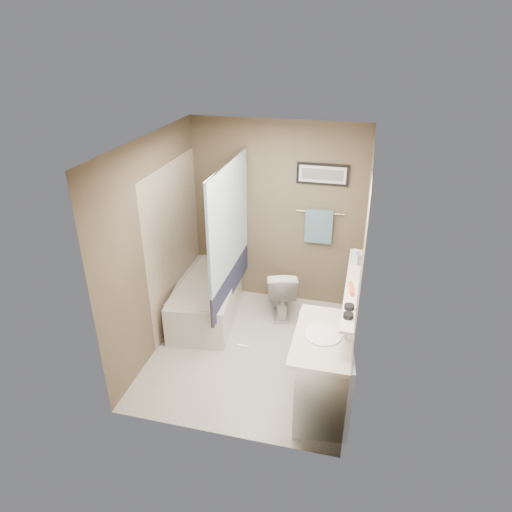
% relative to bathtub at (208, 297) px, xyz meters
% --- Properties ---
extents(ground, '(2.50, 2.50, 0.00)m').
position_rel_bathtub_xyz_m(ground, '(0.75, -0.60, -0.25)').
color(ground, beige).
rests_on(ground, ground).
extents(ceiling, '(2.20, 2.50, 0.04)m').
position_rel_bathtub_xyz_m(ceiling, '(0.75, -0.60, 2.13)').
color(ceiling, white).
rests_on(ceiling, wall_back).
extents(wall_back, '(2.20, 0.04, 2.40)m').
position_rel_bathtub_xyz_m(wall_back, '(0.75, 0.63, 0.95)').
color(wall_back, brown).
rests_on(wall_back, ground).
extents(wall_front, '(2.20, 0.04, 2.40)m').
position_rel_bathtub_xyz_m(wall_front, '(0.75, -1.83, 0.95)').
color(wall_front, brown).
rests_on(wall_front, ground).
extents(wall_left, '(0.04, 2.50, 2.40)m').
position_rel_bathtub_xyz_m(wall_left, '(-0.33, -0.60, 0.95)').
color(wall_left, brown).
rests_on(wall_left, ground).
extents(wall_right, '(0.04, 2.50, 2.40)m').
position_rel_bathtub_xyz_m(wall_right, '(1.83, -0.60, 0.95)').
color(wall_right, brown).
rests_on(wall_right, ground).
extents(tile_surround, '(0.02, 1.55, 2.00)m').
position_rel_bathtub_xyz_m(tile_surround, '(-0.34, -0.10, 0.75)').
color(tile_surround, beige).
rests_on(tile_surround, wall_left).
extents(curtain_rod, '(0.02, 1.55, 0.02)m').
position_rel_bathtub_xyz_m(curtain_rod, '(0.35, -0.10, 1.80)').
color(curtain_rod, silver).
rests_on(curtain_rod, wall_left).
extents(curtain_upper, '(0.03, 1.45, 1.28)m').
position_rel_bathtub_xyz_m(curtain_upper, '(0.35, -0.10, 1.15)').
color(curtain_upper, white).
rests_on(curtain_upper, curtain_rod).
extents(curtain_lower, '(0.03, 1.45, 0.36)m').
position_rel_bathtub_xyz_m(curtain_lower, '(0.35, -0.10, 0.33)').
color(curtain_lower, '#272C49').
rests_on(curtain_lower, curtain_rod).
extents(mirror, '(0.02, 1.60, 1.00)m').
position_rel_bathtub_xyz_m(mirror, '(1.84, -0.75, 1.37)').
color(mirror, silver).
rests_on(mirror, wall_right).
extents(shelf, '(0.12, 1.60, 0.03)m').
position_rel_bathtub_xyz_m(shelf, '(1.79, -0.75, 0.85)').
color(shelf, silver).
rests_on(shelf, wall_right).
extents(towel_bar, '(0.60, 0.02, 0.02)m').
position_rel_bathtub_xyz_m(towel_bar, '(1.30, 0.62, 1.05)').
color(towel_bar, silver).
rests_on(towel_bar, wall_back).
extents(towel, '(0.34, 0.05, 0.44)m').
position_rel_bathtub_xyz_m(towel, '(1.30, 0.60, 0.87)').
color(towel, '#81AABB').
rests_on(towel, towel_bar).
extents(art_frame, '(0.62, 0.02, 0.26)m').
position_rel_bathtub_xyz_m(art_frame, '(1.30, 0.63, 1.53)').
color(art_frame, black).
rests_on(art_frame, wall_back).
extents(art_mat, '(0.56, 0.00, 0.20)m').
position_rel_bathtub_xyz_m(art_mat, '(1.30, 0.62, 1.53)').
color(art_mat, white).
rests_on(art_mat, art_frame).
extents(art_image, '(0.50, 0.00, 0.13)m').
position_rel_bathtub_xyz_m(art_image, '(1.30, 0.62, 1.53)').
color(art_image, '#595959').
rests_on(art_image, art_mat).
extents(door, '(0.80, 0.02, 2.00)m').
position_rel_bathtub_xyz_m(door, '(1.30, -1.84, 0.75)').
color(door, silver).
rests_on(door, wall_front).
extents(door_handle, '(0.10, 0.02, 0.02)m').
position_rel_bathtub_xyz_m(door_handle, '(0.97, -1.79, 0.75)').
color(door_handle, silver).
rests_on(door_handle, door).
extents(bathtub, '(0.87, 1.57, 0.50)m').
position_rel_bathtub_xyz_m(bathtub, '(0.00, 0.00, 0.00)').
color(bathtub, silver).
rests_on(bathtub, ground).
extents(tub_rim, '(0.56, 1.36, 0.02)m').
position_rel_bathtub_xyz_m(tub_rim, '(-0.00, 0.00, 0.25)').
color(tub_rim, white).
rests_on(tub_rim, bathtub).
extents(toilet, '(0.53, 0.73, 0.66)m').
position_rel_bathtub_xyz_m(toilet, '(0.90, 0.25, 0.08)').
color(toilet, white).
rests_on(toilet, ground).
extents(vanity, '(0.60, 0.95, 0.80)m').
position_rel_bathtub_xyz_m(vanity, '(1.60, -1.27, 0.15)').
color(vanity, white).
rests_on(vanity, ground).
extents(countertop, '(0.54, 0.96, 0.04)m').
position_rel_bathtub_xyz_m(countertop, '(1.59, -1.27, 0.57)').
color(countertop, silver).
rests_on(countertop, vanity).
extents(sink_basin, '(0.34, 0.34, 0.01)m').
position_rel_bathtub_xyz_m(sink_basin, '(1.58, -1.27, 0.60)').
color(sink_basin, white).
rests_on(sink_basin, countertop).
extents(faucet_spout, '(0.02, 0.02, 0.10)m').
position_rel_bathtub_xyz_m(faucet_spout, '(1.78, -1.27, 0.64)').
color(faucet_spout, silver).
rests_on(faucet_spout, countertop).
extents(faucet_knob, '(0.05, 0.05, 0.05)m').
position_rel_bathtub_xyz_m(faucet_knob, '(1.78, -1.17, 0.62)').
color(faucet_knob, silver).
rests_on(faucet_knob, countertop).
extents(candle_bowl_near, '(0.09, 0.09, 0.04)m').
position_rel_bathtub_xyz_m(candle_bowl_near, '(1.79, -1.34, 0.89)').
color(candle_bowl_near, black).
rests_on(candle_bowl_near, shelf).
extents(candle_bowl_far, '(0.09, 0.09, 0.04)m').
position_rel_bathtub_xyz_m(candle_bowl_far, '(1.79, -1.20, 0.89)').
color(candle_bowl_far, black).
rests_on(candle_bowl_far, shelf).
extents(hair_brush_front, '(0.07, 0.22, 0.04)m').
position_rel_bathtub_xyz_m(hair_brush_front, '(1.79, -0.87, 0.89)').
color(hair_brush_front, '#E95220').
rests_on(hair_brush_front, shelf).
extents(pink_comb, '(0.05, 0.16, 0.01)m').
position_rel_bathtub_xyz_m(pink_comb, '(1.79, -0.55, 0.87)').
color(pink_comb, '#F596C7').
rests_on(pink_comb, shelf).
extents(glass_jar, '(0.08, 0.08, 0.10)m').
position_rel_bathtub_xyz_m(glass_jar, '(1.79, -0.19, 0.92)').
color(glass_jar, silver).
rests_on(glass_jar, shelf).
extents(soap_bottle, '(0.08, 0.08, 0.15)m').
position_rel_bathtub_xyz_m(soap_bottle, '(1.79, -0.31, 0.94)').
color(soap_bottle, '#999999').
rests_on(soap_bottle, shelf).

